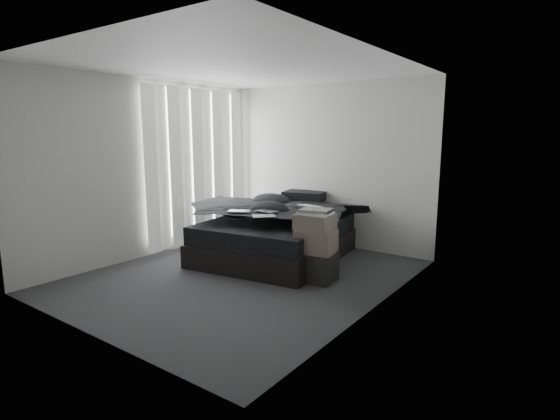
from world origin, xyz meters
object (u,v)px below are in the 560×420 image
Objects in this scene: bed at (278,245)px; side_stand at (244,223)px; laptop at (307,201)px; box_lower at (315,266)px.

side_stand is at bearing 157.88° from bed.
side_stand reaches higher than bed.
side_stand is (-1.28, 0.09, -0.50)m from laptop.
bed is 0.82m from laptop.
box_lower is (1.02, -0.62, 0.02)m from bed.
laptop is 1.17m from box_lower.
laptop is at bearing 129.11° from box_lower.
bed is 1.20m from box_lower.
box_lower is (0.60, -0.74, -0.67)m from laptop.
side_stand is 2.07m from box_lower.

